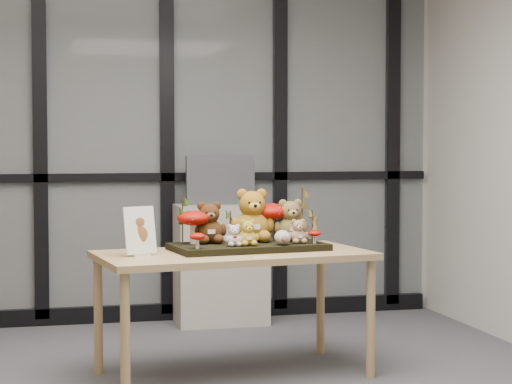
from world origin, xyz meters
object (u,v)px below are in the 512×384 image
object	(u,v)px
mushroom_front_left	(197,240)
cabinet	(221,264)
diorama_tray	(248,247)
monitor	(220,180)
bear_beige_small	(298,230)
mushroom_back_left	(194,225)
bear_pooh_yellow	(252,213)
bear_white_bow	(234,234)
bear_brown_medium	(209,220)
bear_small_yellow	(248,231)
plush_cream_hedgehog	(282,237)
display_table	(233,264)
mushroom_front_right	(315,236)
mushroom_back_right	(271,220)
sign_holder	(140,233)
bear_tan_back	(290,218)

from	to	relation	value
mushroom_front_left	cabinet	size ratio (longest dim) A/B	0.11
diorama_tray	monitor	size ratio (longest dim) A/B	1.72
bear_beige_small	mushroom_back_left	xyz separation A→B (m)	(-0.58, 0.12, 0.03)
cabinet	monitor	distance (m)	0.60
bear_pooh_yellow	bear_white_bow	size ratio (longest dim) A/B	2.50
bear_brown_medium	bear_small_yellow	world-z (taller)	bear_brown_medium
bear_beige_small	plush_cream_hedgehog	world-z (taller)	bear_beige_small
diorama_tray	display_table	bearing A→B (deg)	-153.43
bear_brown_medium	mushroom_front_right	xyz separation A→B (m)	(0.58, -0.15, -0.09)
mushroom_front_left	mushroom_front_right	world-z (taller)	mushroom_front_left
plush_cream_hedgehog	display_table	bearing A→B (deg)	162.51
bear_small_yellow	mushroom_back_right	bearing A→B (deg)	44.68
cabinet	monitor	size ratio (longest dim) A/B	1.74
mushroom_front_right	mushroom_front_left	bearing A→B (deg)	-171.33
plush_cream_hedgehog	monitor	size ratio (longest dim) A/B	0.18
bear_white_bow	monitor	bearing A→B (deg)	73.31
mushroom_back_left	mushroom_front_left	size ratio (longest dim) A/B	2.18
display_table	bear_small_yellow	bearing A→B (deg)	-31.77
bear_beige_small	mushroom_front_left	xyz separation A→B (m)	(-0.60, -0.13, -0.03)
bear_small_yellow	display_table	bearing A→B (deg)	148.23
sign_holder	mushroom_back_left	bearing A→B (deg)	5.54
display_table	mushroom_back_left	world-z (taller)	mushroom_back_left
mushroom_back_right	bear_beige_small	bearing A→B (deg)	-62.36
diorama_tray	mushroom_back_right	world-z (taller)	mushroom_back_right
bear_white_bow	monitor	size ratio (longest dim) A/B	0.27
mushroom_back_right	diorama_tray	bearing A→B (deg)	-138.04
diorama_tray	mushroom_front_right	world-z (taller)	mushroom_front_right
mushroom_back_right	monitor	size ratio (longest dim) A/B	0.48
mushroom_front_left	mushroom_front_right	distance (m)	0.70
sign_holder	bear_white_bow	bearing A→B (deg)	-23.36
bear_beige_small	bear_small_yellow	bearing A→B (deg)	-179.04
mushroom_front_left	plush_cream_hedgehog	bearing A→B (deg)	8.35
bear_pooh_yellow	mushroom_front_left	distance (m)	0.48
bear_pooh_yellow	mushroom_back_left	world-z (taller)	bear_pooh_yellow
display_table	sign_holder	distance (m)	0.56
mushroom_back_left	bear_small_yellow	bearing A→B (deg)	-31.11
bear_pooh_yellow	bear_white_bow	world-z (taller)	bear_pooh_yellow
diorama_tray	cabinet	distance (m)	1.45
bear_beige_small	plush_cream_hedgehog	distance (m)	0.13
bear_pooh_yellow	plush_cream_hedgehog	size ratio (longest dim) A/B	3.67
mushroom_back_right	cabinet	bearing A→B (deg)	91.75
sign_holder	bear_tan_back	bearing A→B (deg)	-10.75
sign_holder	monitor	bearing A→B (deg)	39.59
bear_white_bow	mushroom_back_left	size ratio (longest dim) A/B	0.65
bear_tan_back	bear_beige_small	world-z (taller)	bear_tan_back
sign_holder	display_table	bearing A→B (deg)	-18.60
mushroom_back_left	mushroom_front_right	distance (m)	0.68
diorama_tray	bear_brown_medium	size ratio (longest dim) A/B	3.29
display_table	bear_tan_back	size ratio (longest dim) A/B	5.92
bear_tan_back	sign_holder	distance (m)	0.93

